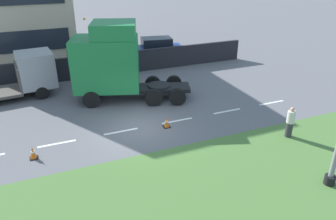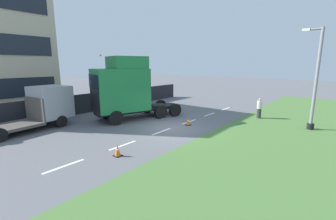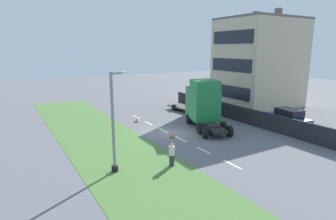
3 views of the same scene
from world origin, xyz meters
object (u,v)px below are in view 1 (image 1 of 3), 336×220
(parked_car, at_px, (156,51))
(pedestrian, at_px, (290,123))
(lorry_cab, at_px, (111,62))
(traffic_cone_trailing, at_px, (167,122))
(flatbed_truck, at_px, (29,73))
(traffic_cone_lead, at_px, (33,153))

(parked_car, bearing_deg, pedestrian, -164.17)
(lorry_cab, xyz_separation_m, traffic_cone_trailing, (-4.78, -1.70, -2.14))
(flatbed_truck, distance_m, pedestrian, 15.97)
(flatbed_truck, distance_m, traffic_cone_trailing, 10.00)
(flatbed_truck, bearing_deg, pedestrian, 41.46)
(traffic_cone_lead, bearing_deg, traffic_cone_trailing, -86.02)
(pedestrian, bearing_deg, flatbed_truck, 47.33)
(flatbed_truck, bearing_deg, lorry_cab, 53.92)
(traffic_cone_lead, distance_m, traffic_cone_trailing, 6.67)
(traffic_cone_lead, bearing_deg, parked_car, -41.27)
(pedestrian, height_order, traffic_cone_lead, pedestrian)
(lorry_cab, height_order, traffic_cone_trailing, lorry_cab)
(flatbed_truck, bearing_deg, traffic_cone_trailing, 34.63)
(pedestrian, relative_size, traffic_cone_trailing, 2.78)
(pedestrian, bearing_deg, parked_car, 6.67)
(lorry_cab, height_order, parked_car, lorry_cab)
(lorry_cab, relative_size, pedestrian, 4.55)
(lorry_cab, distance_m, flatbed_truck, 5.58)
(lorry_cab, height_order, flatbed_truck, lorry_cab)
(lorry_cab, height_order, traffic_cone_lead, lorry_cab)
(parked_car, bearing_deg, traffic_cone_lead, 147.89)
(pedestrian, distance_m, traffic_cone_lead, 12.27)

